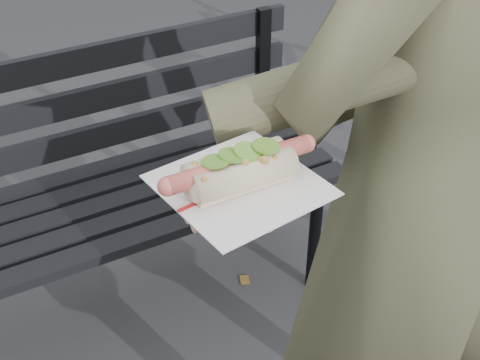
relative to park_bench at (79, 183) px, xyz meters
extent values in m
cylinder|color=black|center=(0.68, -0.24, -0.30)|extent=(0.04, 0.04, 0.45)
cylinder|color=black|center=(0.68, 0.10, -0.30)|extent=(0.04, 0.04, 0.45)
cube|color=black|center=(0.01, -0.25, -0.06)|extent=(1.50, 0.07, 0.03)
cube|color=black|center=(0.01, -0.16, -0.06)|extent=(1.50, 0.07, 0.03)
cube|color=black|center=(0.01, -0.07, -0.06)|extent=(1.50, 0.07, 0.03)
cube|color=black|center=(0.01, 0.02, -0.06)|extent=(1.50, 0.07, 0.03)
cube|color=black|center=(0.01, 0.11, -0.06)|extent=(1.50, 0.07, 0.03)
cube|color=black|center=(0.68, 0.12, 0.15)|extent=(0.04, 0.03, 0.42)
cube|color=black|center=(0.01, 0.14, 0.05)|extent=(1.50, 0.02, 0.08)
cube|color=black|center=(0.01, 0.14, 0.18)|extent=(1.50, 0.02, 0.08)
cube|color=black|center=(0.01, 0.14, 0.31)|extent=(1.50, 0.02, 0.08)
imported|color=brown|center=(0.42, -0.87, 0.39)|extent=(0.72, 0.53, 1.82)
cylinder|color=brown|center=(0.27, -0.89, 0.68)|extent=(0.51, 0.23, 0.19)
cylinder|color=#D8A384|center=(0.03, -0.97, 0.62)|extent=(0.09, 0.08, 0.07)
ellipsoid|color=#D8A384|center=(-0.01, -0.98, 0.61)|extent=(0.10, 0.12, 0.03)
cylinder|color=#D8A384|center=(-0.06, -1.01, 0.61)|extent=(0.06, 0.02, 0.02)
cylinder|color=#D8A384|center=(-0.06, -0.99, 0.61)|extent=(0.06, 0.02, 0.02)
cylinder|color=#D8A384|center=(-0.06, -0.97, 0.61)|extent=(0.06, 0.02, 0.02)
cylinder|color=#D8A384|center=(-0.06, -0.95, 0.61)|extent=(0.06, 0.02, 0.02)
cylinder|color=#D8A384|center=(0.00, -1.04, 0.61)|extent=(0.04, 0.05, 0.02)
cube|color=white|center=(-0.01, -0.98, 0.63)|extent=(0.21, 0.21, 0.00)
cube|color=#B21E1E|center=(-0.01, -0.98, 0.63)|extent=(0.19, 0.03, 0.00)
cylinder|color=#DC5E54|center=(-0.01, -0.98, 0.66)|extent=(0.20, 0.02, 0.02)
sphere|color=#DC5E54|center=(-0.11, -0.98, 0.66)|extent=(0.02, 0.02, 0.02)
sphere|color=#DC5E54|center=(0.09, -0.98, 0.66)|extent=(0.03, 0.02, 0.02)
sphere|color=#9E6B2D|center=(0.02, -1.00, 0.67)|extent=(0.01, 0.01, 0.01)
sphere|color=#9E6B2D|center=(-0.06, -0.97, 0.67)|extent=(0.01, 0.01, 0.01)
sphere|color=#9E6B2D|center=(0.01, -1.00, 0.67)|extent=(0.01, 0.01, 0.01)
sphere|color=#9E6B2D|center=(-0.05, -0.99, 0.66)|extent=(0.01, 0.01, 0.01)
sphere|color=#9E6B2D|center=(0.00, -1.00, 0.67)|extent=(0.01, 0.01, 0.01)
sphere|color=#9E6B2D|center=(0.02, -0.99, 0.66)|extent=(0.01, 0.01, 0.01)
sphere|color=#9E6B2D|center=(0.02, -0.97, 0.67)|extent=(0.01, 0.01, 0.01)
sphere|color=#9E6B2D|center=(0.03, -1.00, 0.67)|extent=(0.01, 0.01, 0.01)
sphere|color=#9E6B2D|center=(0.02, -1.00, 0.67)|extent=(0.01, 0.01, 0.01)
sphere|color=#9E6B2D|center=(-0.06, -0.97, 0.66)|extent=(0.01, 0.01, 0.01)
sphere|color=#9E6B2D|center=(0.03, -0.99, 0.67)|extent=(0.01, 0.01, 0.01)
sphere|color=#9E6B2D|center=(-0.07, -1.00, 0.67)|extent=(0.01, 0.01, 0.01)
sphere|color=#9E6B2D|center=(-0.01, -0.97, 0.67)|extent=(0.01, 0.01, 0.01)
sphere|color=#9E6B2D|center=(0.01, -0.97, 0.67)|extent=(0.01, 0.01, 0.01)
sphere|color=#9E6B2D|center=(-0.01, -0.97, 0.67)|extent=(0.01, 0.01, 0.01)
sphere|color=#9E6B2D|center=(0.03, -0.97, 0.67)|extent=(0.01, 0.01, 0.01)
sphere|color=#9E6B2D|center=(-0.04, -0.99, 0.67)|extent=(0.01, 0.01, 0.01)
sphere|color=#9E6B2D|center=(-0.01, -1.00, 0.67)|extent=(0.01, 0.01, 0.01)
sphere|color=#9E6B2D|center=(0.01, -0.99, 0.66)|extent=(0.01, 0.01, 0.01)
sphere|color=#9E6B2D|center=(0.02, -0.97, 0.67)|extent=(0.01, 0.01, 0.01)
sphere|color=#9E6B2D|center=(0.00, -0.98, 0.67)|extent=(0.01, 0.01, 0.01)
sphere|color=#9E6B2D|center=(0.02, -0.98, 0.67)|extent=(0.01, 0.01, 0.01)
cylinder|color=#5B9629|center=(-0.04, -0.98, 0.68)|extent=(0.04, 0.04, 0.01)
cylinder|color=#5B9629|center=(-0.01, -0.98, 0.68)|extent=(0.04, 0.04, 0.01)
cylinder|color=#5B9629|center=(0.01, -0.98, 0.68)|extent=(0.04, 0.04, 0.01)
cylinder|color=#5B9629|center=(0.03, -0.98, 0.68)|extent=(0.04, 0.04, 0.01)
cube|color=brown|center=(1.03, -0.07, -0.52)|extent=(0.07, 0.06, 0.00)
cube|color=brown|center=(1.23, 0.98, -0.52)|extent=(0.08, 0.07, 0.00)
cube|color=brown|center=(0.22, 1.11, -0.52)|extent=(0.09, 0.07, 0.00)
cube|color=brown|center=(0.49, -0.11, -0.52)|extent=(0.05, 0.05, 0.00)
camera|label=1|loc=(-0.34, -1.60, 1.14)|focal=50.00mm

